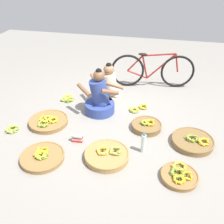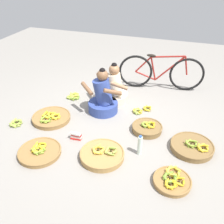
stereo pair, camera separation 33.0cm
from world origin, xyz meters
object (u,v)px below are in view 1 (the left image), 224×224
Objects in this scene: loose_bananas_back_left at (137,109)px; water_bottle at (143,143)px; banana_basket_mid_left at (147,126)px; loose_bananas_near_vendor at (12,129)px; vendor_woman_behind at (109,90)px; banana_basket_near_bicycle at (179,176)px; banana_basket_front_left at (193,141)px; vendor_woman_front at (99,99)px; banana_basket_front_right at (42,157)px; bicycle_leaning at (152,70)px; banana_basket_back_center at (107,155)px; loose_bananas_back_right at (67,98)px; banana_basket_mid_right at (48,121)px; packet_carton_stack at (77,138)px.

water_bottle is (0.24, -1.08, 0.12)m from loose_bananas_back_left.
banana_basket_mid_left is 1.45× the size of loose_bananas_back_left.
banana_basket_mid_left is 2.15m from loose_bananas_near_vendor.
vendor_woman_behind reaches higher than banana_basket_near_bicycle.
water_bottle is (-0.50, 0.40, 0.11)m from banana_basket_near_bicycle.
banana_basket_front_left reaches higher than loose_bananas_near_vendor.
vendor_woman_front reaches higher than banana_basket_front_right.
vendor_woman_front is 1.25m from water_bottle.
vendor_woman_front is at bearing -123.47° from bicycle_leaning.
bicycle_leaning is 5.07× the size of loose_bananas_back_left.
banana_basket_back_center is (0.40, -1.13, -0.21)m from vendor_woman_front.
banana_basket_front_right is at bearing -161.33° from water_bottle.
loose_bananas_back_right is at bearing 158.95° from vendor_woman_front.
loose_bananas_back_left is (0.55, -0.19, -0.22)m from vendor_woman_behind.
loose_bananas_back_right is 1.98m from water_bottle.
banana_basket_mid_right reaches higher than loose_bananas_near_vendor.
vendor_woman_behind is at bearing 81.21° from packet_carton_stack.
banana_basket_mid_left is at bearing -20.65° from vendor_woman_front.
loose_bananas_back_right is 1.22m from loose_bananas_near_vendor.
loose_bananas_back_right is (-1.58, 0.60, -0.03)m from banana_basket_mid_left.
banana_basket_mid_left is 2.02× the size of loose_bananas_near_vendor.
packet_carton_stack is (0.34, 0.46, 0.02)m from banana_basket_front_right.
water_bottle is (-0.70, -0.33, 0.10)m from banana_basket_front_left.
vendor_woman_behind is at bearing 78.19° from vendor_woman_front.
loose_bananas_back_right is at bearing 65.85° from loose_bananas_near_vendor.
bicycle_leaning is at bearing 63.73° from banana_basket_front_right.
banana_basket_near_bicycle is 0.74× the size of banana_basket_mid_right.
banana_basket_mid_left reaches higher than banana_basket_near_bicycle.
vendor_woman_front is 1.71× the size of banana_basket_mid_left.
bicycle_leaning is at bearing 80.29° from banana_basket_back_center.
bicycle_leaning is (0.80, 1.21, 0.09)m from vendor_woman_front.
loose_bananas_near_vendor is 1.11m from packet_carton_stack.
packet_carton_stack is (-1.49, 0.41, 0.01)m from banana_basket_near_bicycle.
packet_carton_stack is (-0.19, -1.25, -0.19)m from vendor_woman_behind.
loose_bananas_back_left is at bearing 27.95° from banana_basket_mid_right.
banana_basket_front_right is 0.91m from loose_bananas_near_vendor.
banana_basket_near_bicycle is 2.61m from loose_bananas_back_right.
banana_basket_mid_left is (0.06, -1.53, -0.30)m from bicycle_leaning.
vendor_woman_behind is at bearing 48.32° from banana_basket_mid_right.
bicycle_leaning is 2.79× the size of banana_basket_front_right.
packet_carton_stack is at bearing -97.47° from vendor_woman_front.
vendor_woman_front reaches higher than banana_basket_mid_left.
loose_bananas_back_right is 1.30m from packet_carton_stack.
banana_basket_back_center is 1.80m from loose_bananas_back_right.
banana_basket_mid_right is (-0.73, -0.54, -0.22)m from vendor_woman_front.
banana_basket_near_bicycle is 1.54× the size of loose_bananas_back_right.
vendor_woman_front is 2.59× the size of water_bottle.
banana_basket_near_bicycle is at bearing -52.18° from vendor_woman_behind.
packet_carton_stack is at bearing -150.55° from banana_basket_mid_left.
loose_bananas_back_left is at bearing 28.95° from loose_bananas_near_vendor.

